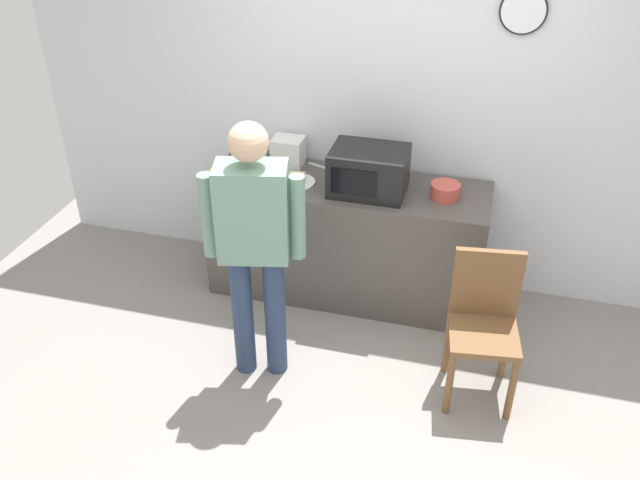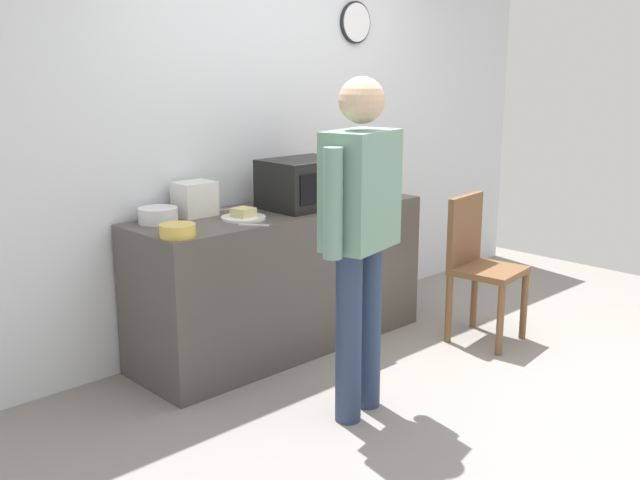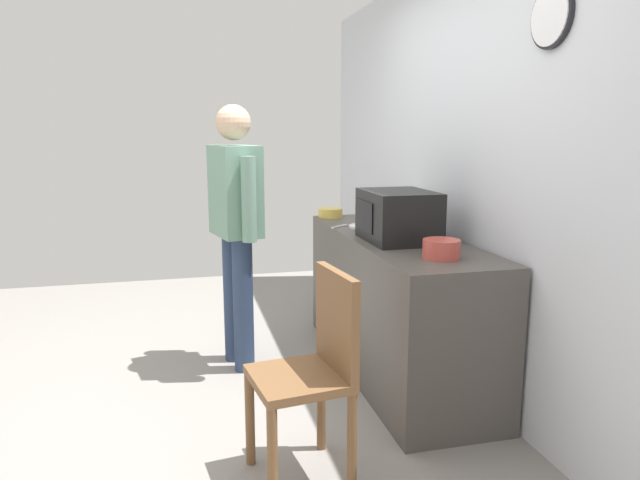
# 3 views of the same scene
# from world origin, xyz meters

# --- Properties ---
(ground_plane) EXTENTS (6.00, 6.00, 0.00)m
(ground_plane) POSITION_xyz_m (0.00, 0.00, 0.00)
(ground_plane) COLOR gray
(back_wall) EXTENTS (5.40, 0.13, 2.60)m
(back_wall) POSITION_xyz_m (0.00, 1.60, 1.30)
(back_wall) COLOR silver
(back_wall) RESTS_ON ground_plane
(kitchen_counter) EXTENTS (1.94, 0.62, 0.89)m
(kitchen_counter) POSITION_xyz_m (-0.25, 1.22, 0.44)
(kitchen_counter) COLOR #4C4742
(kitchen_counter) RESTS_ON ground_plane
(microwave) EXTENTS (0.50, 0.39, 0.30)m
(microwave) POSITION_xyz_m (-0.10, 1.17, 1.04)
(microwave) COLOR black
(microwave) RESTS_ON kitchen_counter
(sandwich_plate) EXTENTS (0.26, 0.26, 0.07)m
(sandwich_plate) POSITION_xyz_m (-0.59, 1.15, 0.91)
(sandwich_plate) COLOR white
(sandwich_plate) RESTS_ON kitchen_counter
(salad_bowl) EXTENTS (0.22, 0.22, 0.09)m
(salad_bowl) POSITION_xyz_m (-1.00, 1.39, 0.93)
(salad_bowl) COLOR white
(salad_bowl) RESTS_ON kitchen_counter
(cereal_bowl) EXTENTS (0.19, 0.19, 0.10)m
(cereal_bowl) POSITION_xyz_m (0.41, 1.21, 0.94)
(cereal_bowl) COLOR #C64C42
(cereal_bowl) RESTS_ON kitchen_counter
(mixing_bowl) EXTENTS (0.18, 0.18, 0.07)m
(mixing_bowl) POSITION_xyz_m (-1.11, 1.02, 0.92)
(mixing_bowl) COLOR gold
(mixing_bowl) RESTS_ON kitchen_counter
(toaster) EXTENTS (0.22, 0.18, 0.20)m
(toaster) POSITION_xyz_m (-0.73, 1.42, 0.99)
(toaster) COLOR silver
(toaster) RESTS_ON kitchen_counter
(fork_utensil) EXTENTS (0.17, 0.08, 0.01)m
(fork_utensil) POSITION_xyz_m (-0.51, 1.44, 0.89)
(fork_utensil) COLOR silver
(fork_utensil) RESTS_ON kitchen_counter
(spoon_utensil) EXTENTS (0.12, 0.14, 0.01)m
(spoon_utensil) POSITION_xyz_m (-0.66, 0.96, 0.89)
(spoon_utensil) COLOR silver
(spoon_utensil) RESTS_ON kitchen_counter
(person_standing) EXTENTS (0.58, 0.32, 1.70)m
(person_standing) POSITION_xyz_m (-0.57, 0.25, 1.00)
(person_standing) COLOR navy
(person_standing) RESTS_ON ground_plane
(wooden_chair) EXTENTS (0.45, 0.45, 0.94)m
(wooden_chair) POSITION_xyz_m (0.76, 0.45, 0.52)
(wooden_chair) COLOR brown
(wooden_chair) RESTS_ON ground_plane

